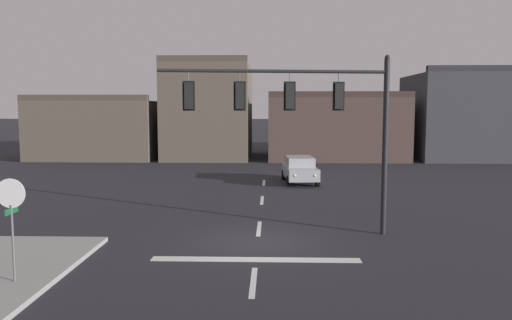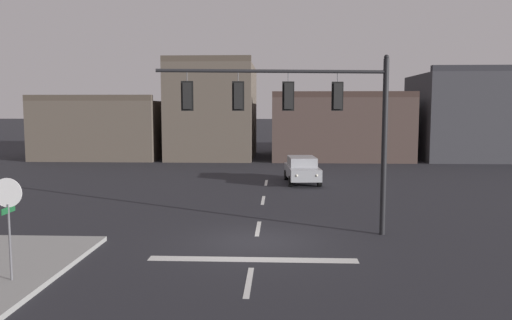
# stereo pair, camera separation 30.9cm
# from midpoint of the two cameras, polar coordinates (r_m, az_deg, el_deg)

# --- Properties ---
(ground_plane) EXTENTS (400.00, 400.00, 0.00)m
(ground_plane) POSITION_cam_midpoint_polar(r_m,az_deg,el_deg) (17.65, -0.33, -9.25)
(ground_plane) COLOR #232328
(stop_bar_paint) EXTENTS (6.40, 0.50, 0.01)m
(stop_bar_paint) POSITION_cam_midpoint_polar(r_m,az_deg,el_deg) (15.73, -0.61, -11.14)
(stop_bar_paint) COLOR silver
(stop_bar_paint) RESTS_ON ground
(lane_centreline) EXTENTS (0.16, 26.40, 0.01)m
(lane_centreline) POSITION_cam_midpoint_polar(r_m,az_deg,el_deg) (19.59, -0.12, -7.72)
(lane_centreline) COLOR silver
(lane_centreline) RESTS_ON ground
(signal_mast_near_side) EXTENTS (8.09, 1.25, 6.49)m
(signal_mast_near_side) POSITION_cam_midpoint_polar(r_m,az_deg,el_deg) (18.00, 5.26, 5.70)
(signal_mast_near_side) COLOR black
(signal_mast_near_side) RESTS_ON ground
(stop_sign) EXTENTS (0.76, 0.64, 2.83)m
(stop_sign) POSITION_cam_midpoint_polar(r_m,az_deg,el_deg) (14.42, -26.39, -4.57)
(stop_sign) COLOR #56565B
(stop_sign) RESTS_ON ground
(car_lot_nearside) EXTENTS (2.19, 4.56, 1.61)m
(car_lot_nearside) POSITION_cam_midpoint_polar(r_m,az_deg,el_deg) (31.34, 4.66, -1.02)
(car_lot_nearside) COLOR #9EA0A5
(car_lot_nearside) RESTS_ON ground
(building_row) EXTENTS (57.94, 11.56, 8.96)m
(building_row) POSITION_cam_midpoint_polar(r_m,az_deg,el_deg) (48.17, 12.17, 4.41)
(building_row) COLOR brown
(building_row) RESTS_ON ground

